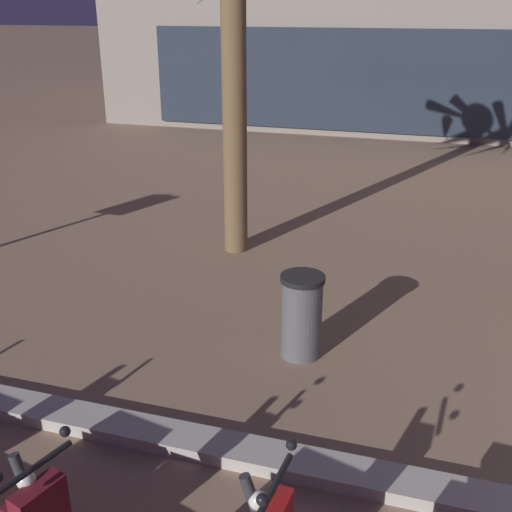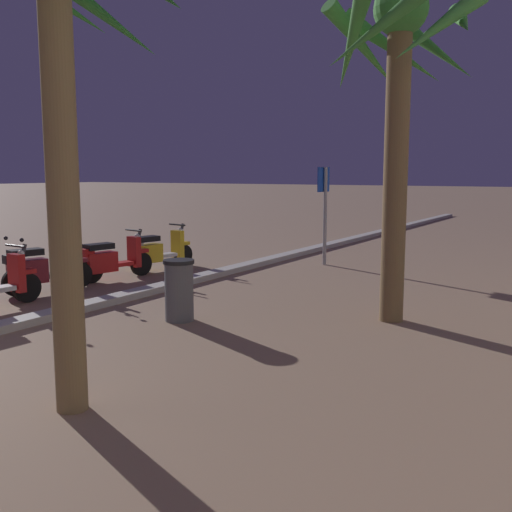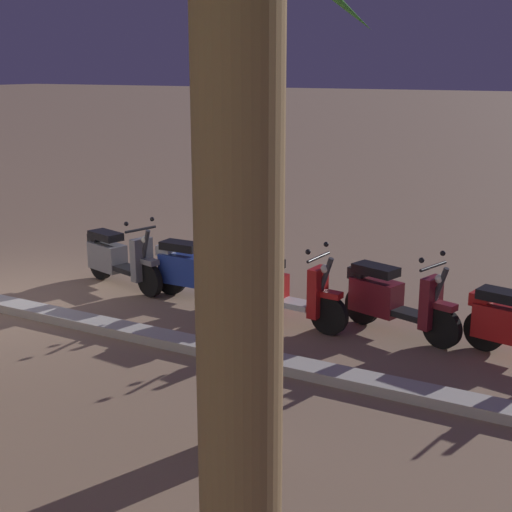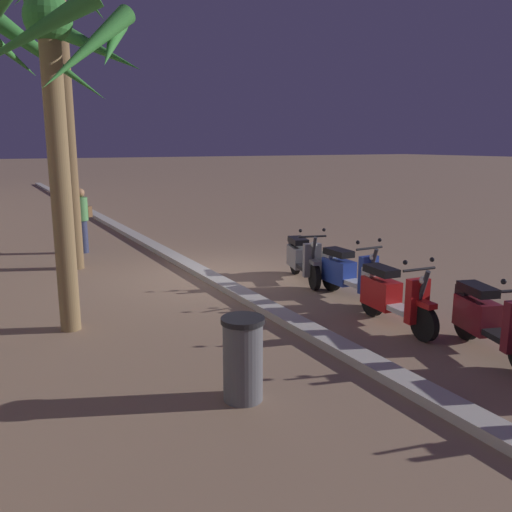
% 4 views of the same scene
% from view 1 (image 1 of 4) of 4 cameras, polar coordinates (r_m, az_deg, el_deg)
% --- Properties ---
extents(litter_bin, '(0.48, 0.48, 0.95)m').
position_cam_1_polar(litter_bin, '(6.73, 4.22, -5.45)').
color(litter_bin, '#56565B').
rests_on(litter_bin, ground).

